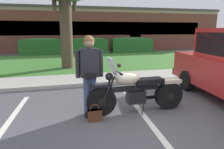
{
  "coord_description": "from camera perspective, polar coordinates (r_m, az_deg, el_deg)",
  "views": [
    {
      "loc": [
        -1.58,
        -3.4,
        1.82
      ],
      "look_at": [
        -0.46,
        0.86,
        0.85
      ],
      "focal_mm": 32.83,
      "sensor_mm": 36.0,
      "label": 1
    }
  ],
  "objects": [
    {
      "name": "ground_plane",
      "position": [
        4.17,
        9.45,
        -13.66
      ],
      "size": [
        140.0,
        140.0,
        0.0
      ],
      "primitive_type": "plane",
      "color": "#4C4C51"
    },
    {
      "name": "curb_strip",
      "position": [
        6.93,
        -1.01,
        -2.32
      ],
      "size": [
        60.0,
        0.2,
        0.12
      ],
      "primitive_type": "cube",
      "color": "#ADA89E",
      "rests_on": "ground"
    },
    {
      "name": "concrete_walk",
      "position": [
        7.74,
        -2.5,
        -0.91
      ],
      "size": [
        60.0,
        1.5,
        0.08
      ],
      "primitive_type": "cube",
      "color": "#ADA89E",
      "rests_on": "ground"
    },
    {
      "name": "grass_lawn",
      "position": [
        11.93,
        -6.9,
        3.67
      ],
      "size": [
        60.0,
        7.15,
        0.06
      ],
      "primitive_type": "cube",
      "color": "#3D752D",
      "rests_on": "ground"
    },
    {
      "name": "stall_stripe_1",
      "position": [
        4.37,
        9.8,
        -12.31
      ],
      "size": [
        0.5,
        4.39,
        0.01
      ],
      "primitive_type": "cube",
      "rotation": [
        0.0,
        0.0,
        -0.09
      ],
      "color": "silver",
      "rests_on": "ground"
    },
    {
      "name": "motorcycle",
      "position": [
        4.61,
        7.79,
        -4.48
      ],
      "size": [
        2.24,
        0.82,
        1.26
      ],
      "color": "black",
      "rests_on": "ground"
    },
    {
      "name": "rider_person",
      "position": [
        4.27,
        -6.27,
        1.15
      ],
      "size": [
        0.57,
        0.31,
        1.7
      ],
      "color": "black",
      "rests_on": "ground"
    },
    {
      "name": "handbag",
      "position": [
        4.23,
        -4.82,
        -10.97
      ],
      "size": [
        0.28,
        0.13,
        0.36
      ],
      "color": "#562D19",
      "rests_on": "ground"
    },
    {
      "name": "hedge_left",
      "position": [
        15.62,
        -19.12,
        7.43
      ],
      "size": [
        2.94,
        0.9,
        1.24
      ],
      "color": "#286028",
      "rests_on": "ground"
    },
    {
      "name": "hedge_center_left",
      "position": [
        15.74,
        -6.44,
        8.06
      ],
      "size": [
        2.76,
        0.9,
        1.24
      ],
      "color": "#286028",
      "rests_on": "ground"
    },
    {
      "name": "hedge_center_right",
      "position": [
        16.59,
        5.51,
        8.29
      ],
      "size": [
        3.28,
        0.9,
        1.24
      ],
      "color": "#286028",
      "rests_on": "ground"
    },
    {
      "name": "brick_building",
      "position": [
        22.22,
        -12.22,
        12.2
      ],
      "size": [
        28.2,
        10.1,
        3.7
      ],
      "color": "brown",
      "rests_on": "ground"
    }
  ]
}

